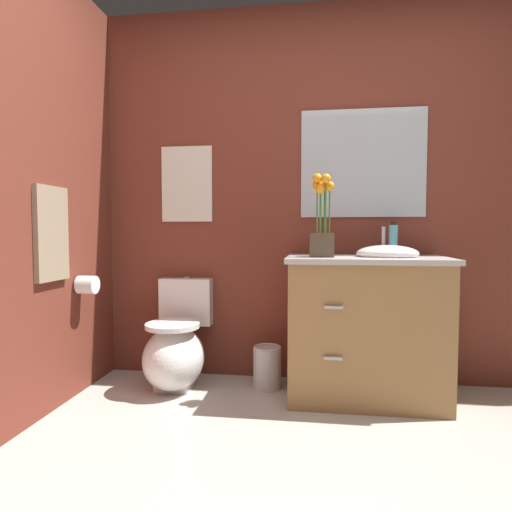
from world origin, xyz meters
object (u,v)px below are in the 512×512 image
at_px(wall_mirror, 363,163).
at_px(wall_poster, 187,184).
at_px(trash_bin, 267,367).
at_px(flower_vase, 322,225).
at_px(toilet, 176,350).
at_px(soap_bottle, 393,240).
at_px(vanity_cabinet, 366,326).
at_px(hanging_towel, 52,234).
at_px(toilet_paper_roll, 87,285).

bearing_deg(wall_mirror, wall_poster, 180.00).
bearing_deg(trash_bin, wall_poster, 160.18).
bearing_deg(flower_vase, toilet, 174.81).
height_order(soap_bottle, wall_mirror, wall_mirror).
height_order(vanity_cabinet, wall_mirror, wall_mirror).
relative_size(trash_bin, hanging_towel, 0.52).
bearing_deg(soap_bottle, trash_bin, -176.73).
relative_size(toilet, flower_vase, 1.42).
height_order(wall_mirror, toilet_paper_roll, wall_mirror).
xyz_separation_m(hanging_towel, toilet_paper_roll, (0.06, 0.26, -0.31)).
height_order(flower_vase, trash_bin, flower_vase).
bearing_deg(wall_mirror, soap_bottle, -43.90).
bearing_deg(wall_mirror, trash_bin, -160.67).
height_order(vanity_cabinet, flower_vase, flower_vase).
xyz_separation_m(vanity_cabinet, hanging_towel, (-1.74, -0.43, 0.55)).
bearing_deg(wall_poster, wall_mirror, 0.00).
distance_m(vanity_cabinet, toilet_paper_roll, 1.71).
distance_m(wall_mirror, hanging_towel, 1.94).
bearing_deg(flower_vase, wall_mirror, 53.09).
distance_m(flower_vase, wall_poster, 1.03).
xyz_separation_m(soap_bottle, trash_bin, (-0.78, -0.04, -0.82)).
bearing_deg(hanging_towel, wall_poster, 53.06).
relative_size(wall_poster, toilet_paper_roll, 4.70).
bearing_deg(hanging_towel, soap_bottle, 16.38).
relative_size(flower_vase, wall_mirror, 0.61).
height_order(flower_vase, wall_poster, wall_poster).
height_order(toilet, flower_vase, flower_vase).
bearing_deg(soap_bottle, hanging_towel, -163.62).
bearing_deg(trash_bin, toilet_paper_roll, -166.81).
xyz_separation_m(toilet, flower_vase, (0.92, -0.08, 0.80)).
relative_size(vanity_cabinet, soap_bottle, 4.85).
bearing_deg(hanging_towel, vanity_cabinet, 14.03).
height_order(flower_vase, wall_mirror, wall_mirror).
xyz_separation_m(toilet, hanging_towel, (-0.55, -0.46, 0.75)).
bearing_deg(toilet, soap_bottle, 4.23).
bearing_deg(wall_poster, flower_vase, -20.83).
bearing_deg(wall_mirror, toilet, -167.31).
distance_m(trash_bin, hanging_towel, 1.51).
bearing_deg(vanity_cabinet, trash_bin, 172.21).
relative_size(wall_mirror, toilet_paper_roll, 7.27).
xyz_separation_m(trash_bin, wall_poster, (-0.59, 0.21, 1.20)).
height_order(hanging_towel, toilet_paper_roll, hanging_towel).
bearing_deg(wall_poster, hanging_towel, -126.94).
bearing_deg(toilet, flower_vase, -5.19).
distance_m(flower_vase, soap_bottle, 0.48).
xyz_separation_m(wall_poster, hanging_towel, (-0.55, -0.73, -0.34)).
xyz_separation_m(toilet, toilet_paper_roll, (-0.49, -0.20, 0.44)).
relative_size(vanity_cabinet, trash_bin, 3.81).
distance_m(toilet, vanity_cabinet, 1.21).
bearing_deg(toilet_paper_roll, wall_mirror, 15.43).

